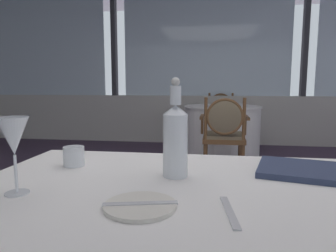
{
  "coord_description": "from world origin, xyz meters",
  "views": [
    {
      "loc": [
        0.12,
        -1.77,
        1.04
      ],
      "look_at": [
        -0.03,
        -0.66,
        0.89
      ],
      "focal_mm": 32.7,
      "sensor_mm": 36.0,
      "label": 1
    }
  ],
  "objects_px": {
    "dining_chair_1_1": "(224,131)",
    "side_plate": "(140,206)",
    "dining_chair_1_0": "(221,115)",
    "wine_glass": "(13,138)",
    "water_bottle": "(175,138)",
    "menu_book": "(301,170)",
    "water_tumbler": "(74,156)"
  },
  "relations": [
    {
      "from": "side_plate",
      "to": "water_bottle",
      "type": "relative_size",
      "value": 0.56
    },
    {
      "from": "side_plate",
      "to": "wine_glass",
      "type": "xyz_separation_m",
      "value": [
        -0.35,
        0.05,
        0.15
      ]
    },
    {
      "from": "water_tumbler",
      "to": "dining_chair_1_1",
      "type": "height_order",
      "value": "dining_chair_1_1"
    },
    {
      "from": "side_plate",
      "to": "dining_chair_1_0",
      "type": "xyz_separation_m",
      "value": [
        0.32,
        4.63,
        -0.22
      ]
    },
    {
      "from": "water_bottle",
      "to": "dining_chair_1_1",
      "type": "xyz_separation_m",
      "value": [
        0.25,
        2.43,
        -0.33
      ]
    },
    {
      "from": "menu_book",
      "to": "dining_chair_1_0",
      "type": "xyz_separation_m",
      "value": [
        -0.15,
        4.26,
        -0.23
      ]
    },
    {
      "from": "side_plate",
      "to": "wine_glass",
      "type": "distance_m",
      "value": 0.39
    },
    {
      "from": "wine_glass",
      "to": "water_tumbler",
      "type": "relative_size",
      "value": 2.79
    },
    {
      "from": "dining_chair_1_0",
      "to": "wine_glass",
      "type": "bearing_deg",
      "value": -7.93
    },
    {
      "from": "side_plate",
      "to": "water_tumbler",
      "type": "bearing_deg",
      "value": 133.79
    },
    {
      "from": "water_bottle",
      "to": "dining_chair_1_0",
      "type": "xyz_separation_m",
      "value": [
        0.27,
        4.36,
        -0.34
      ]
    },
    {
      "from": "water_tumbler",
      "to": "dining_chair_1_1",
      "type": "xyz_separation_m",
      "value": [
        0.64,
        2.36,
        -0.24
      ]
    },
    {
      "from": "dining_chair_1_1",
      "to": "side_plate",
      "type": "bearing_deg",
      "value": 174.0
    },
    {
      "from": "menu_book",
      "to": "dining_chair_1_0",
      "type": "height_order",
      "value": "dining_chair_1_0"
    },
    {
      "from": "dining_chair_1_0",
      "to": "dining_chair_1_1",
      "type": "height_order",
      "value": "dining_chair_1_1"
    },
    {
      "from": "water_bottle",
      "to": "water_tumbler",
      "type": "bearing_deg",
      "value": 168.82
    },
    {
      "from": "side_plate",
      "to": "dining_chair_1_1",
      "type": "height_order",
      "value": "dining_chair_1_1"
    },
    {
      "from": "wine_glass",
      "to": "dining_chair_1_0",
      "type": "relative_size",
      "value": 0.23
    },
    {
      "from": "menu_book",
      "to": "dining_chair_1_1",
      "type": "xyz_separation_m",
      "value": [
        -0.16,
        2.34,
        -0.22
      ]
    },
    {
      "from": "menu_book",
      "to": "water_bottle",
      "type": "bearing_deg",
      "value": -152.78
    },
    {
      "from": "dining_chair_1_1",
      "to": "water_bottle",
      "type": "bearing_deg",
      "value": 174.53
    },
    {
      "from": "dining_chair_1_0",
      "to": "dining_chair_1_1",
      "type": "xyz_separation_m",
      "value": [
        -0.02,
        -1.93,
        0.01
      ]
    },
    {
      "from": "water_bottle",
      "to": "wine_glass",
      "type": "bearing_deg",
      "value": -151.5
    },
    {
      "from": "wine_glass",
      "to": "dining_chair_1_1",
      "type": "distance_m",
      "value": 2.76
    },
    {
      "from": "side_plate",
      "to": "water_tumbler",
      "type": "relative_size",
      "value": 2.35
    },
    {
      "from": "side_plate",
      "to": "water_bottle",
      "type": "height_order",
      "value": "water_bottle"
    },
    {
      "from": "dining_chair_1_0",
      "to": "side_plate",
      "type": "bearing_deg",
      "value": -3.51
    },
    {
      "from": "water_bottle",
      "to": "water_tumbler",
      "type": "relative_size",
      "value": 4.22
    },
    {
      "from": "side_plate",
      "to": "dining_chair_1_0",
      "type": "relative_size",
      "value": 0.2
    },
    {
      "from": "water_bottle",
      "to": "water_tumbler",
      "type": "xyz_separation_m",
      "value": [
        -0.38,
        0.08,
        -0.09
      ]
    },
    {
      "from": "side_plate",
      "to": "menu_book",
      "type": "xyz_separation_m",
      "value": [
        0.47,
        0.37,
        0.01
      ]
    },
    {
      "from": "side_plate",
      "to": "dining_chair_1_1",
      "type": "distance_m",
      "value": 2.73
    }
  ]
}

